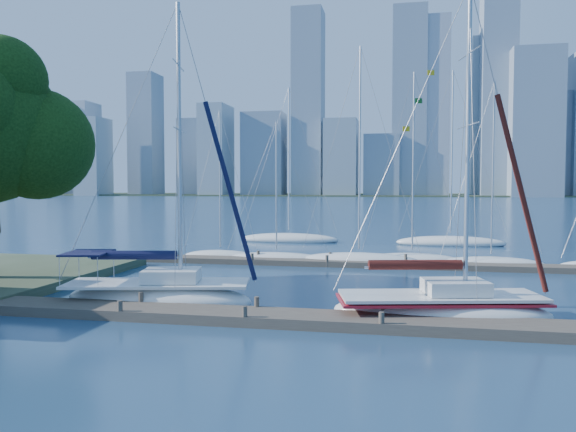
# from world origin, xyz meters

# --- Properties ---
(ground) EXTENTS (700.00, 700.00, 0.00)m
(ground) POSITION_xyz_m (0.00, 0.00, 0.00)
(ground) COLOR #18384F
(ground) RESTS_ON ground
(near_dock) EXTENTS (26.00, 2.00, 0.40)m
(near_dock) POSITION_xyz_m (0.00, 0.00, 0.20)
(near_dock) COLOR #453A32
(near_dock) RESTS_ON ground
(far_dock) EXTENTS (30.00, 1.80, 0.36)m
(far_dock) POSITION_xyz_m (2.00, 16.00, 0.18)
(far_dock) COLOR #453A32
(far_dock) RESTS_ON ground
(far_shore) EXTENTS (800.00, 100.00, 1.50)m
(far_shore) POSITION_xyz_m (0.00, 320.00, 0.00)
(far_shore) COLOR #38472D
(far_shore) RESTS_ON ground
(sailboat_navy) EXTENTS (8.95, 4.49, 13.74)m
(sailboat_navy) POSITION_xyz_m (-4.85, 2.26, 1.06)
(sailboat_navy) COLOR silver
(sailboat_navy) RESTS_ON ground
(sailboat_maroon) EXTENTS (8.79, 4.51, 13.55)m
(sailboat_maroon) POSITION_xyz_m (7.21, 1.88, 1.06)
(sailboat_maroon) COLOR silver
(sailboat_maroon) RESTS_ON ground
(bg_boat_0) EXTENTS (5.60, 2.15, 10.93)m
(bg_boat_0) POSITION_xyz_m (-7.08, 17.83, 0.23)
(bg_boat_0) COLOR silver
(bg_boat_0) RESTS_ON ground
(bg_boat_1) EXTENTS (7.23, 2.15, 10.00)m
(bg_boat_1) POSITION_xyz_m (-2.81, 17.29, 0.21)
(bg_boat_1) COLOR silver
(bg_boat_1) RESTS_ON ground
(bg_boat_2) EXTENTS (8.52, 4.25, 14.86)m
(bg_boat_2) POSITION_xyz_m (2.93, 17.06, 0.28)
(bg_boat_2) COLOR silver
(bg_boat_2) RESTS_ON ground
(bg_boat_3) EXTENTS (6.88, 2.63, 13.19)m
(bg_boat_3) POSITION_xyz_m (6.44, 18.00, 0.26)
(bg_boat_3) COLOR silver
(bg_boat_3) RESTS_ON ground
(bg_boat_4) EXTENTS (7.03, 3.59, 12.34)m
(bg_boat_4) POSITION_xyz_m (11.47, 17.55, 0.24)
(bg_boat_4) COLOR silver
(bg_boat_4) RESTS_ON ground
(bg_boat_6) EXTENTS (9.69, 3.95, 14.84)m
(bg_boat_6) POSITION_xyz_m (-4.67, 31.10, 0.29)
(bg_boat_6) COLOR silver
(bg_boat_6) RESTS_ON ground
(bg_boat_7) EXTENTS (9.80, 5.16, 15.77)m
(bg_boat_7) POSITION_xyz_m (10.05, 30.78, 0.30)
(bg_boat_7) COLOR silver
(bg_boat_7) RESTS_ON ground
(skyline) EXTENTS (502.30, 51.31, 117.97)m
(skyline) POSITION_xyz_m (23.94, 290.45, 36.07)
(skyline) COLOR #8398AA
(skyline) RESTS_ON ground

